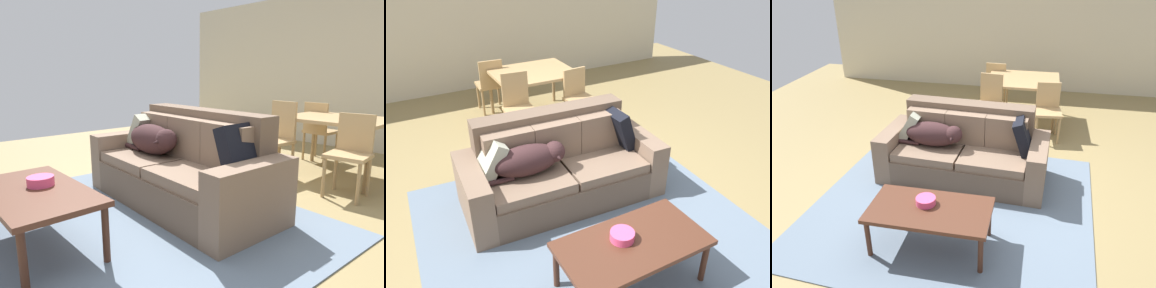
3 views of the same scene
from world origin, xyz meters
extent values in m
plane|color=olive|center=(0.00, 0.00, 0.00)|extent=(10.00, 10.00, 0.00)
cube|color=beige|center=(0.00, 4.00, 1.35)|extent=(8.00, 0.12, 2.70)
cube|color=slate|center=(-0.29, -0.53, 0.01)|extent=(3.30, 3.08, 0.01)
cube|color=brown|center=(-0.29, 0.09, 0.17)|extent=(1.70, 0.99, 0.35)
cube|color=#775F4C|center=(-0.70, 0.12, 0.40)|extent=(0.85, 0.90, 0.11)
cube|color=#775F4C|center=(0.12, 0.07, 0.40)|extent=(0.85, 0.90, 0.11)
cube|color=brown|center=(-0.27, 0.42, 0.69)|extent=(1.67, 0.33, 0.47)
cube|color=#775F4C|center=(-0.79, 0.26, 0.65)|extent=(0.52, 0.19, 0.40)
cube|color=#775F4C|center=(-0.28, 0.23, 0.65)|extent=(0.52, 0.19, 0.40)
cube|color=#775F4C|center=(0.23, 0.20, 0.65)|extent=(0.52, 0.19, 0.40)
cube|color=#775F4C|center=(-1.22, 0.15, 0.30)|extent=(0.26, 0.91, 0.61)
cube|color=#775F4C|center=(0.64, 0.04, 0.30)|extent=(0.26, 0.91, 0.61)
ellipsoid|color=#382122|center=(-0.69, 0.07, 0.61)|extent=(0.70, 0.34, 0.31)
sphere|color=#382122|center=(-0.40, 0.04, 0.64)|extent=(0.21, 0.21, 0.21)
cone|color=black|center=(-0.40, -0.06, 0.63)|extent=(0.10, 0.12, 0.10)
cylinder|color=#382122|center=(-1.00, 0.03, 0.48)|extent=(0.31, 0.07, 0.05)
cube|color=#A9A993|center=(-1.01, 0.25, 0.64)|extent=(0.31, 0.41, 0.41)
cube|color=black|center=(0.44, 0.17, 0.65)|extent=(0.27, 0.45, 0.46)
cube|color=#4E2A1C|center=(-0.34, -1.23, 0.43)|extent=(1.18, 0.62, 0.04)
cylinder|color=#422417|center=(-0.88, -1.49, 0.21)|extent=(0.05, 0.05, 0.41)
cylinder|color=#422417|center=(0.20, -1.49, 0.21)|extent=(0.05, 0.05, 0.41)
cylinder|color=#422417|center=(-0.88, -0.96, 0.21)|extent=(0.05, 0.05, 0.41)
cylinder|color=#422417|center=(0.20, -0.96, 0.21)|extent=(0.05, 0.05, 0.41)
cylinder|color=#EA4C7F|center=(-0.40, -1.16, 0.49)|extent=(0.19, 0.19, 0.07)
cube|color=tan|center=(0.30, 2.22, 0.72)|extent=(1.19, 1.00, 0.04)
cylinder|color=#94764D|center=(-0.25, 1.77, 0.35)|extent=(0.05, 0.05, 0.70)
cylinder|color=#94764D|center=(0.85, 1.77, 0.35)|extent=(0.05, 0.05, 0.70)
cylinder|color=#94764D|center=(-0.25, 2.67, 0.35)|extent=(0.05, 0.05, 0.70)
cylinder|color=#94764D|center=(0.85, 2.67, 0.35)|extent=(0.05, 0.05, 0.70)
cube|color=tan|center=(-0.19, 1.55, 0.46)|extent=(0.44, 0.44, 0.04)
cube|color=tan|center=(-0.17, 1.73, 0.71)|extent=(0.36, 0.07, 0.47)
cylinder|color=#9D7D52|center=(-0.37, 1.40, 0.22)|extent=(0.04, 0.04, 0.44)
cylinder|color=#9D7D52|center=(-0.03, 1.36, 0.22)|extent=(0.04, 0.04, 0.44)
cylinder|color=#9D7D52|center=(-0.34, 1.73, 0.22)|extent=(0.04, 0.04, 0.44)
cylinder|color=#9D7D52|center=(0.00, 1.70, 0.22)|extent=(0.04, 0.04, 0.44)
cube|color=tan|center=(0.74, 1.52, 0.45)|extent=(0.44, 0.44, 0.04)
cube|color=tan|center=(0.73, 1.70, 0.67)|extent=(0.36, 0.07, 0.40)
cylinder|color=#9D7D52|center=(0.59, 1.34, 0.21)|extent=(0.04, 0.04, 0.43)
cylinder|color=#9D7D52|center=(0.93, 1.37, 0.21)|extent=(0.04, 0.04, 0.43)
cylinder|color=#9D7D52|center=(0.56, 1.67, 0.21)|extent=(0.04, 0.04, 0.43)
cylinder|color=#9D7D52|center=(0.90, 1.71, 0.21)|extent=(0.04, 0.04, 0.43)
cube|color=tan|center=(-0.21, 2.81, 0.44)|extent=(0.42, 0.42, 0.04)
cube|color=tan|center=(-0.22, 2.63, 0.66)|extent=(0.36, 0.05, 0.42)
cylinder|color=#9D7D52|center=(-0.03, 2.98, 0.21)|extent=(0.04, 0.04, 0.42)
cylinder|color=#9D7D52|center=(-0.37, 2.99, 0.21)|extent=(0.04, 0.04, 0.42)
cylinder|color=#9D7D52|center=(-0.05, 2.64, 0.21)|extent=(0.04, 0.04, 0.42)
cylinder|color=#9D7D52|center=(-0.39, 2.65, 0.21)|extent=(0.04, 0.04, 0.42)
camera|label=1|loc=(2.16, -1.97, 1.27)|focal=31.76mm
camera|label=2|loc=(-1.81, -3.01, 2.56)|focal=36.21mm
camera|label=3|loc=(0.58, -4.03, 2.62)|focal=35.29mm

